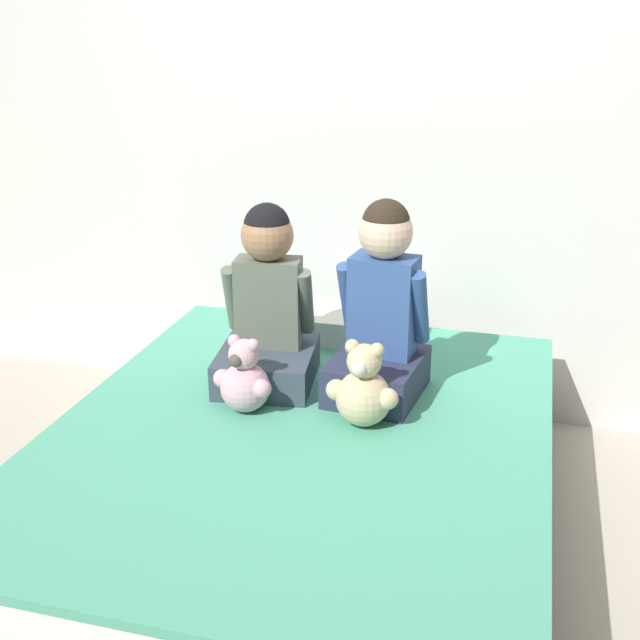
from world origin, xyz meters
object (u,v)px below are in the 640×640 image
Objects in this scene: child_on_right at (381,314)px; pillow_at_headboard at (355,324)px; bed at (302,483)px; teddy_bear_held_by_left_child at (244,380)px; child_on_left at (268,310)px; teddy_bear_held_by_right_child at (363,390)px.

pillow_at_headboard is at bearing 119.09° from child_on_right.
bed is 2.85× the size of child_on_right.
child_on_left is at bearing 105.48° from teddy_bear_held_by_left_child.
child_on_left is 2.43× the size of teddy_bear_held_by_left_child.
child_on_right is at bearing -7.38° from child_on_left.
teddy_bear_held_by_right_child is 0.60× the size of pillow_at_headboard.
child_on_left is 0.50m from teddy_bear_held_by_right_child.
teddy_bear_held_by_right_child is at bearing -39.29° from child_on_left.
pillow_at_headboard is (0.21, 0.74, -0.06)m from teddy_bear_held_by_left_child.
child_on_left reaches higher than pillow_at_headboard.
bed is 0.63m from child_on_right.
teddy_bear_held_by_left_child is at bearing 166.65° from bed.
teddy_bear_held_by_right_child is (0.19, 0.06, 0.34)m from bed.
child_on_right is at bearing 47.44° from teddy_bear_held_by_left_child.
child_on_left is at bearing -173.26° from child_on_right.
child_on_left is 0.30m from teddy_bear_held_by_left_child.
bed is 0.83m from pillow_at_headboard.
pillow_at_headboard is at bearing 111.32° from teddy_bear_held_by_right_child.
child_on_right is 2.37× the size of teddy_bear_held_by_right_child.
teddy_bear_held_by_left_child is at bearing -106.04° from pillow_at_headboard.
pillow_at_headboard is at bearing 88.64° from teddy_bear_held_by_left_child.
teddy_bear_held_by_right_child is (0.40, 0.01, 0.01)m from teddy_bear_held_by_left_child.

